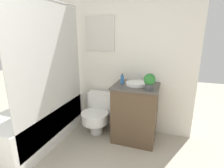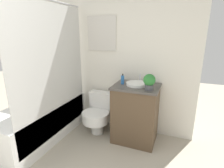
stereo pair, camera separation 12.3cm
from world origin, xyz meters
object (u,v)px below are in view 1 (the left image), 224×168
at_px(potted_plant, 149,81).
at_px(toilet, 97,113).
at_px(sink, 137,83).
at_px(soap_bottle, 122,80).

bearing_deg(potted_plant, toilet, 169.63).
relative_size(toilet, sink, 1.85).
height_order(soap_bottle, potted_plant, potted_plant).
height_order(toilet, soap_bottle, soap_bottle).
height_order(sink, potted_plant, potted_plant).
relative_size(sink, potted_plant, 1.62).
xyz_separation_m(toilet, soap_bottle, (0.41, -0.01, 0.59)).
bearing_deg(soap_bottle, toilet, 179.22).
relative_size(toilet, potted_plant, 2.98).
xyz_separation_m(toilet, sink, (0.62, 0.01, 0.55)).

